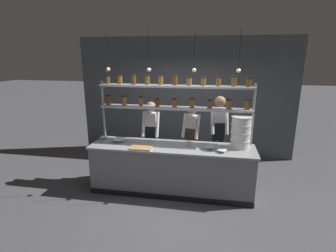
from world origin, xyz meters
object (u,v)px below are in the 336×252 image
at_px(container_stack, 241,132).
at_px(prep_bowl_center_back, 119,141).
at_px(spice_shelf_unit, 175,98).
at_px(prep_bowl_near_left, 104,138).
at_px(serving_cup_front, 188,144).
at_px(chef_center, 191,136).
at_px(prep_bowl_near_right, 209,148).
at_px(cutting_board, 141,148).
at_px(chef_right, 219,131).
at_px(prep_bowl_center_front, 222,151).
at_px(chef_left, 151,134).

height_order(container_stack, prep_bowl_center_back, container_stack).
distance_m(spice_shelf_unit, prep_bowl_near_left, 1.65).
distance_m(spice_shelf_unit, serving_cup_front, 0.90).
bearing_deg(chef_center, prep_bowl_near_right, -51.28).
distance_m(cutting_board, serving_cup_front, 0.88).
height_order(cutting_board, prep_bowl_center_back, prep_bowl_center_back).
bearing_deg(cutting_board, chef_right, 36.56).
bearing_deg(prep_bowl_center_back, cutting_board, -27.45).
xyz_separation_m(prep_bowl_center_back, prep_bowl_near_right, (1.74, -0.09, -0.01)).
xyz_separation_m(spice_shelf_unit, cutting_board, (-0.53, -0.56, -0.83)).
bearing_deg(prep_bowl_center_front, serving_cup_front, 160.26).
distance_m(chef_right, cutting_board, 1.74).
bearing_deg(container_stack, prep_bowl_center_back, -177.08).
height_order(prep_bowl_near_left, prep_bowl_center_back, prep_bowl_center_back).
bearing_deg(prep_bowl_near_right, container_stack, 20.53).
xyz_separation_m(chef_right, serving_cup_front, (-0.56, -0.75, -0.06)).
xyz_separation_m(prep_bowl_center_front, serving_cup_front, (-0.62, 0.22, 0.02)).
bearing_deg(cutting_board, prep_bowl_near_right, 8.16).
distance_m(chef_center, chef_right, 0.58).
bearing_deg(prep_bowl_near_right, cutting_board, -171.84).
relative_size(chef_left, prep_bowl_center_front, 9.85).
xyz_separation_m(chef_center, prep_bowl_center_back, (-1.34, -0.70, 0.06)).
relative_size(cutting_board, serving_cup_front, 4.50).
distance_m(chef_left, prep_bowl_near_right, 1.39).
bearing_deg(chef_left, chef_right, 7.49).
bearing_deg(chef_center, container_stack, -19.63).
bearing_deg(spice_shelf_unit, prep_bowl_near_right, -28.92).
xyz_separation_m(spice_shelf_unit, prep_bowl_near_right, (0.70, -0.39, -0.82)).
relative_size(chef_left, prep_bowl_near_right, 9.77).
relative_size(prep_bowl_near_left, prep_bowl_near_right, 0.98).
bearing_deg(prep_bowl_near_right, prep_bowl_near_left, 174.22).
height_order(prep_bowl_center_front, serving_cup_front, serving_cup_front).
bearing_deg(prep_bowl_center_front, spice_shelf_unit, 151.75).
distance_m(chef_left, chef_center, 0.85).
distance_m(spice_shelf_unit, container_stack, 1.37).
distance_m(container_stack, serving_cup_front, 0.98).
bearing_deg(prep_bowl_center_back, spice_shelf_unit, 15.96).
height_order(prep_bowl_center_back, prep_bowl_near_right, prep_bowl_center_back).
bearing_deg(prep_bowl_center_back, container_stack, 2.92).
bearing_deg(spice_shelf_unit, prep_bowl_center_front, -28.25).
bearing_deg(chef_left, serving_cup_front, -33.65).
bearing_deg(serving_cup_front, chef_center, 90.03).
bearing_deg(container_stack, prep_bowl_near_right, -159.47).
relative_size(prep_bowl_near_right, serving_cup_front, 1.89).
bearing_deg(cutting_board, chef_left, 90.33).
bearing_deg(chef_center, serving_cup_front, -77.68).
relative_size(chef_center, prep_bowl_center_back, 6.60).
height_order(chef_center, cutting_board, chef_center).
relative_size(spice_shelf_unit, chef_right, 1.68).
height_order(chef_center, prep_bowl_center_front, chef_center).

